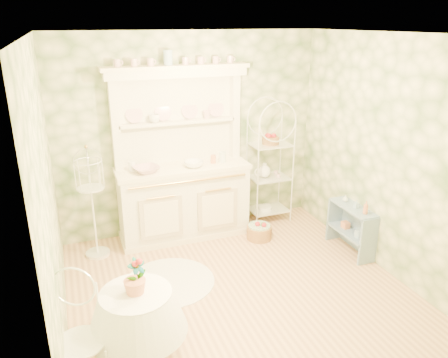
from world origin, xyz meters
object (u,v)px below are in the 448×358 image
object	(u,v)px
floor_basket	(259,230)
birdcage_stand	(92,203)
round_table	(139,334)
kitchen_dresser	(182,156)
side_shelf	(351,229)
cafe_chair	(80,341)
bakers_rack	(270,162)

from	to	relation	value
floor_basket	birdcage_stand	bearing A→B (deg)	171.49
round_table	birdcage_stand	xyz separation A→B (m)	(-0.17, 2.05, 0.42)
kitchen_dresser	side_shelf	world-z (taller)	kitchen_dresser
kitchen_dresser	cafe_chair	size ratio (longest dim) A/B	2.47
kitchen_dresser	birdcage_stand	xyz separation A→B (m)	(-1.19, -0.14, -0.43)
side_shelf	floor_basket	xyz separation A→B (m)	(-0.96, 0.71, -0.19)
side_shelf	birdcage_stand	size ratio (longest dim) A/B	0.50
cafe_chair	floor_basket	distance (m)	3.06
cafe_chair	birdcage_stand	size ratio (longest dim) A/B	0.65
kitchen_dresser	round_table	bearing A→B (deg)	-114.82
bakers_rack	round_table	distance (m)	3.31
kitchen_dresser	bakers_rack	xyz separation A→B (m)	(1.32, 0.08, -0.25)
kitchen_dresser	round_table	size ratio (longest dim) A/B	3.84
cafe_chair	floor_basket	size ratio (longest dim) A/B	2.52
bakers_rack	birdcage_stand	world-z (taller)	bakers_rack
kitchen_dresser	birdcage_stand	world-z (taller)	kitchen_dresser
kitchen_dresser	round_table	world-z (taller)	kitchen_dresser
bakers_rack	birdcage_stand	size ratio (longest dim) A/B	1.25
birdcage_stand	floor_basket	xyz separation A→B (m)	(2.11, -0.32, -0.60)
bakers_rack	side_shelf	world-z (taller)	bakers_rack
cafe_chair	floor_basket	xyz separation A→B (m)	(2.40, 1.86, -0.34)
bakers_rack	cafe_chair	size ratio (longest dim) A/B	1.93
bakers_rack	cafe_chair	xyz separation A→B (m)	(-2.80, -2.40, -0.43)
side_shelf	round_table	size ratio (longest dim) A/B	1.20
kitchen_dresser	floor_basket	distance (m)	1.45
bakers_rack	side_shelf	distance (m)	1.49
round_table	bakers_rack	bearing A→B (deg)	44.29
kitchen_dresser	side_shelf	size ratio (longest dim) A/B	3.19
round_table	cafe_chair	world-z (taller)	cafe_chair
floor_basket	side_shelf	bearing A→B (deg)	-36.53
round_table	birdcage_stand	world-z (taller)	birdcage_stand
floor_basket	kitchen_dresser	bearing A→B (deg)	153.63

